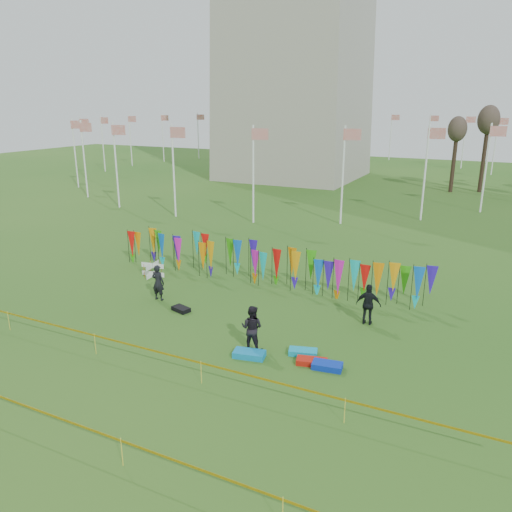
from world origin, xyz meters
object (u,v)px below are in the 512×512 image
at_px(box_kite, 153,270).
at_px(kite_bag_teal, 303,352).
at_px(person_mid, 252,328).
at_px(kite_bag_turquoise, 249,354).
at_px(person_left, 158,283).
at_px(kite_bag_red, 312,362).
at_px(kite_bag_black, 181,309).
at_px(person_right, 368,304).
at_px(kite_bag_blue, 327,366).

distance_m(box_kite, kite_bag_teal, 12.30).
bearing_deg(person_mid, kite_bag_teal, -170.26).
relative_size(kite_bag_turquoise, kite_bag_teal, 1.11).
height_order(person_left, kite_bag_turquoise, person_left).
distance_m(person_mid, kite_bag_red, 2.76).
xyz_separation_m(person_left, kite_bag_black, (1.85, -0.73, -0.83)).
bearing_deg(kite_bag_turquoise, person_mid, 107.46).
bearing_deg(person_right, kite_bag_black, 11.28).
bearing_deg(kite_bag_black, person_left, 158.64).
relative_size(box_kite, kite_bag_black, 0.92).
relative_size(box_kite, kite_bag_blue, 0.73).
bearing_deg(kite_bag_turquoise, box_kite, 146.86).
distance_m(box_kite, kite_bag_blue, 13.69).
relative_size(box_kite, person_mid, 0.43).
bearing_deg(kite_bag_black, person_right, 16.55).
bearing_deg(person_left, person_mid, 155.19).
bearing_deg(person_right, kite_bag_teal, 63.06).
distance_m(kite_bag_red, kite_bag_black, 7.76).
xyz_separation_m(box_kite, person_left, (2.49, -2.78, 0.52)).
bearing_deg(kite_bag_black, kite_bag_blue, -14.72).
distance_m(box_kite, kite_bag_red, 13.08).
height_order(kite_bag_blue, kite_bag_black, kite_bag_blue).
distance_m(box_kite, kite_bag_black, 5.59).
height_order(person_mid, kite_bag_red, person_mid).
distance_m(box_kite, person_right, 12.88).
bearing_deg(kite_bag_teal, person_left, 165.77).
height_order(box_kite, kite_bag_teal, box_kite).
height_order(kite_bag_turquoise, kite_bag_teal, kite_bag_turquoise).
xyz_separation_m(person_left, kite_bag_teal, (8.75, -2.22, -0.83)).
bearing_deg(kite_bag_teal, kite_bag_red, -44.63).
xyz_separation_m(kite_bag_turquoise, kite_bag_teal, (1.84, 1.14, -0.02)).
xyz_separation_m(kite_bag_black, kite_bag_teal, (6.89, -1.49, 0.01)).
xyz_separation_m(kite_bag_blue, kite_bag_teal, (-1.23, 0.64, -0.01)).
relative_size(person_left, kite_bag_red, 1.59).
height_order(kite_bag_red, kite_bag_teal, same).
height_order(kite_bag_black, kite_bag_teal, kite_bag_teal).
height_order(kite_bag_blue, kite_bag_teal, kite_bag_blue).
bearing_deg(person_mid, kite_bag_red, 174.23).
bearing_deg(kite_bag_blue, person_left, 164.01).
bearing_deg(kite_bag_blue, person_right, 85.51).
relative_size(box_kite, person_left, 0.44).
height_order(box_kite, kite_bag_red, box_kite).
xyz_separation_m(box_kite, kite_bag_blue, (12.47, -5.64, -0.29)).
bearing_deg(box_kite, person_right, -4.38).
relative_size(person_mid, kite_bag_blue, 1.69).
relative_size(kite_bag_red, kite_bag_black, 1.32).
relative_size(person_left, kite_bag_turquoise, 1.50).
relative_size(person_right, kite_bag_blue, 1.69).
xyz_separation_m(box_kite, kite_bag_black, (4.35, -3.51, -0.31)).
height_order(person_mid, kite_bag_teal, person_mid).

